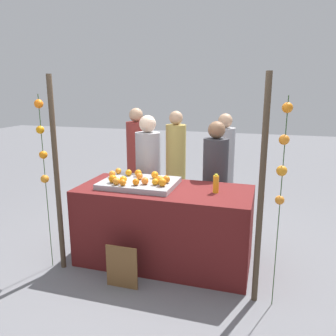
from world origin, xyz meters
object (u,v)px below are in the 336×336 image
(orange_0, at_px, (166,179))
(orange_1, at_px, (138,173))
(vendor_right, at_px, (215,187))
(juice_bottle, at_px, (216,184))
(chalkboard_sign, at_px, (122,267))
(stall_counter, at_px, (164,225))
(vendor_left, at_px, (148,181))

(orange_0, bearing_deg, orange_1, 156.65)
(orange_1, height_order, vendor_right, vendor_right)
(juice_bottle, relative_size, chalkboard_sign, 0.44)
(stall_counter, bearing_deg, orange_1, 154.19)
(orange_1, distance_m, vendor_left, 0.52)
(chalkboard_sign, height_order, vendor_left, vendor_left)
(stall_counter, bearing_deg, juice_bottle, 0.69)
(orange_0, bearing_deg, juice_bottle, -0.39)
(orange_0, distance_m, vendor_right, 0.86)
(stall_counter, distance_m, orange_0, 0.55)
(chalkboard_sign, bearing_deg, orange_1, 99.42)
(orange_1, height_order, chalkboard_sign, orange_1)
(stall_counter, height_order, vendor_left, vendor_left)
(stall_counter, height_order, vendor_right, vendor_right)
(orange_0, bearing_deg, vendor_right, 57.04)
(stall_counter, relative_size, vendor_left, 1.19)
(stall_counter, xyz_separation_m, vendor_left, (-0.43, 0.65, 0.32))
(orange_1, height_order, vendor_left, vendor_left)
(stall_counter, distance_m, juice_bottle, 0.80)
(vendor_left, bearing_deg, juice_bottle, -32.60)
(orange_0, distance_m, orange_1, 0.44)
(juice_bottle, distance_m, chalkboard_sign, 1.30)
(vendor_left, bearing_deg, chalkboard_sign, -82.07)
(juice_bottle, height_order, vendor_left, vendor_left)
(stall_counter, xyz_separation_m, juice_bottle, (0.58, 0.01, 0.54))
(chalkboard_sign, bearing_deg, vendor_left, 97.93)
(orange_0, xyz_separation_m, vendor_right, (0.44, 0.69, -0.25))
(orange_0, height_order, juice_bottle, juice_bottle)
(stall_counter, xyz_separation_m, orange_0, (0.02, 0.01, 0.55))
(chalkboard_sign, bearing_deg, stall_counter, 68.96)
(juice_bottle, xyz_separation_m, chalkboard_sign, (-0.83, -0.65, -0.77))
(stall_counter, distance_m, chalkboard_sign, 0.73)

